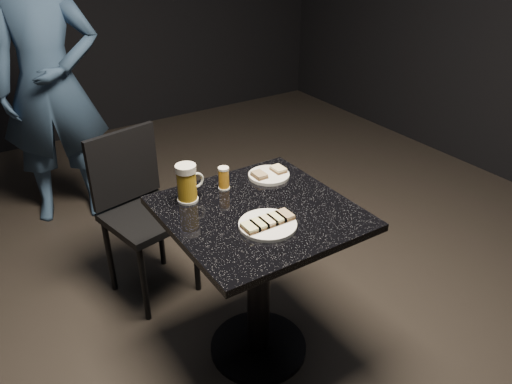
# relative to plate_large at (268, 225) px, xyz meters

# --- Properties ---
(floor) EXTENTS (6.00, 6.00, 0.00)m
(floor) POSITION_rel_plate_large_xyz_m (0.04, 0.12, -0.76)
(floor) COLOR black
(floor) RESTS_ON ground
(plate_large) EXTENTS (0.22, 0.22, 0.01)m
(plate_large) POSITION_rel_plate_large_xyz_m (0.00, 0.00, 0.00)
(plate_large) COLOR white
(plate_large) RESTS_ON table
(plate_small) EXTENTS (0.18, 0.18, 0.01)m
(plate_small) POSITION_rel_plate_large_xyz_m (0.23, 0.33, 0.00)
(plate_small) COLOR white
(plate_small) RESTS_ON table
(patron) EXTENTS (0.73, 0.58, 1.73)m
(patron) POSITION_rel_plate_large_xyz_m (-0.33, 1.83, 0.11)
(patron) COLOR navy
(patron) RESTS_ON floor
(table) EXTENTS (0.70, 0.70, 0.75)m
(table) POSITION_rel_plate_large_xyz_m (0.04, 0.12, -0.25)
(table) COLOR black
(table) RESTS_ON floor
(beer_mug) EXTENTS (0.12, 0.08, 0.16)m
(beer_mug) POSITION_rel_plate_large_xyz_m (-0.16, 0.33, 0.07)
(beer_mug) COLOR silver
(beer_mug) RESTS_ON table
(beer_tumbler) EXTENTS (0.05, 0.05, 0.10)m
(beer_tumbler) POSITION_rel_plate_large_xyz_m (0.01, 0.34, 0.04)
(beer_tumbler) COLOR white
(beer_tumbler) RESTS_ON table
(chair) EXTENTS (0.44, 0.44, 0.86)m
(chair) POSITION_rel_plate_large_xyz_m (-0.20, 0.83, -0.26)
(chair) COLOR black
(chair) RESTS_ON floor
(canapes_on_plate_large) EXTENTS (0.20, 0.07, 0.02)m
(canapes_on_plate_large) POSITION_rel_plate_large_xyz_m (0.00, 0.00, 0.02)
(canapes_on_plate_large) COLOR #4C3521
(canapes_on_plate_large) RESTS_ON plate_large
(canapes_on_plate_small) EXTENTS (0.15, 0.07, 0.02)m
(canapes_on_plate_small) POSITION_rel_plate_large_xyz_m (0.23, 0.33, 0.02)
(canapes_on_plate_small) COLOR #4C3521
(canapes_on_plate_small) RESTS_ON plate_small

